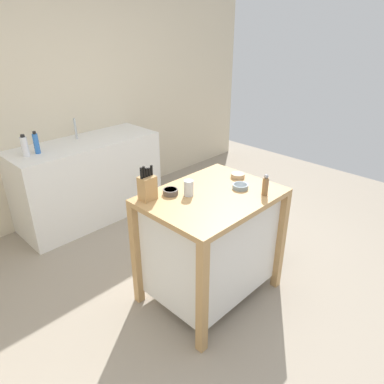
{
  "coord_description": "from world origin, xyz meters",
  "views": [
    {
      "loc": [
        -1.75,
        -1.42,
        2.03
      ],
      "look_at": [
        -0.01,
        0.29,
        0.85
      ],
      "focal_mm": 33.31,
      "sensor_mm": 36.0,
      "label": 1
    }
  ],
  "objects_px": {
    "bowl_ceramic_small": "(238,175)",
    "bottle_spray_cleaner": "(25,146)",
    "knife_block": "(147,187)",
    "bottle_dish_soap": "(36,143)",
    "kitchen_island": "(211,241)",
    "sink_faucet": "(75,129)",
    "trash_bin": "(255,223)",
    "bowl_ceramic_wide": "(241,186)",
    "bowl_stoneware_deep": "(170,192)",
    "drinking_cup": "(189,188)",
    "pepper_grinder": "(265,185)"
  },
  "relations": [
    {
      "from": "bowl_ceramic_small",
      "to": "drinking_cup",
      "type": "height_order",
      "value": "drinking_cup"
    },
    {
      "from": "drinking_cup",
      "to": "bottle_dish_soap",
      "type": "distance_m",
      "value": 1.71
    },
    {
      "from": "knife_block",
      "to": "sink_faucet",
      "type": "height_order",
      "value": "knife_block"
    },
    {
      "from": "bowl_ceramic_small",
      "to": "drinking_cup",
      "type": "distance_m",
      "value": 0.5
    },
    {
      "from": "pepper_grinder",
      "to": "bottle_spray_cleaner",
      "type": "xyz_separation_m",
      "value": [
        -0.84,
        2.07,
        0.01
      ]
    },
    {
      "from": "bottle_spray_cleaner",
      "to": "trash_bin",
      "type": "bearing_deg",
      "value": -52.42
    },
    {
      "from": "bowl_stoneware_deep",
      "to": "drinking_cup",
      "type": "height_order",
      "value": "drinking_cup"
    },
    {
      "from": "sink_faucet",
      "to": "bottle_dish_soap",
      "type": "distance_m",
      "value": 0.52
    },
    {
      "from": "knife_block",
      "to": "bottle_dish_soap",
      "type": "bearing_deg",
      "value": 93.94
    },
    {
      "from": "knife_block",
      "to": "bottle_dish_soap",
      "type": "height_order",
      "value": "knife_block"
    },
    {
      "from": "bowl_stoneware_deep",
      "to": "pepper_grinder",
      "type": "relative_size",
      "value": 0.69
    },
    {
      "from": "knife_block",
      "to": "bowl_ceramic_small",
      "type": "xyz_separation_m",
      "value": [
        0.74,
        -0.22,
        -0.07
      ]
    },
    {
      "from": "bowl_ceramic_wide",
      "to": "trash_bin",
      "type": "distance_m",
      "value": 0.81
    },
    {
      "from": "bowl_ceramic_small",
      "to": "bowl_stoneware_deep",
      "type": "bearing_deg",
      "value": 164.77
    },
    {
      "from": "drinking_cup",
      "to": "bottle_spray_cleaner",
      "type": "distance_m",
      "value": 1.74
    },
    {
      "from": "bottle_dish_soap",
      "to": "bowl_ceramic_wide",
      "type": "bearing_deg",
      "value": -69.66
    },
    {
      "from": "kitchen_island",
      "to": "bottle_dish_soap",
      "type": "relative_size",
      "value": 4.55
    },
    {
      "from": "drinking_cup",
      "to": "bottle_spray_cleaner",
      "type": "xyz_separation_m",
      "value": [
        -0.45,
        1.68,
        0.02
      ]
    },
    {
      "from": "bowl_ceramic_wide",
      "to": "sink_faucet",
      "type": "xyz_separation_m",
      "value": [
        -0.2,
        2.03,
        0.08
      ]
    },
    {
      "from": "bowl_ceramic_wide",
      "to": "bottle_spray_cleaner",
      "type": "relative_size",
      "value": 0.57
    },
    {
      "from": "pepper_grinder",
      "to": "bottle_spray_cleaner",
      "type": "relative_size",
      "value": 0.78
    },
    {
      "from": "sink_faucet",
      "to": "bottle_dish_soap",
      "type": "height_order",
      "value": "sink_faucet"
    },
    {
      "from": "bowl_ceramic_wide",
      "to": "drinking_cup",
      "type": "bearing_deg",
      "value": 150.43
    },
    {
      "from": "kitchen_island",
      "to": "trash_bin",
      "type": "xyz_separation_m",
      "value": [
        0.73,
        0.09,
        -0.19
      ]
    },
    {
      "from": "knife_block",
      "to": "drinking_cup",
      "type": "bearing_deg",
      "value": -33.76
    },
    {
      "from": "bowl_ceramic_small",
      "to": "bottle_dish_soap",
      "type": "xyz_separation_m",
      "value": [
        -0.85,
        1.73,
        0.07
      ]
    },
    {
      "from": "pepper_grinder",
      "to": "drinking_cup",
      "type": "bearing_deg",
      "value": 135.02
    },
    {
      "from": "drinking_cup",
      "to": "sink_faucet",
      "type": "bearing_deg",
      "value": 85.46
    },
    {
      "from": "bottle_spray_cleaner",
      "to": "drinking_cup",
      "type": "bearing_deg",
      "value": -74.89
    },
    {
      "from": "bowl_stoneware_deep",
      "to": "drinking_cup",
      "type": "bearing_deg",
      "value": -52.25
    },
    {
      "from": "bowl_ceramic_wide",
      "to": "pepper_grinder",
      "type": "height_order",
      "value": "pepper_grinder"
    },
    {
      "from": "sink_faucet",
      "to": "trash_bin",
      "type": "bearing_deg",
      "value": -68.99
    },
    {
      "from": "knife_block",
      "to": "bowl_ceramic_wide",
      "type": "bearing_deg",
      "value": -31.33
    },
    {
      "from": "drinking_cup",
      "to": "pepper_grinder",
      "type": "xyz_separation_m",
      "value": [
        0.38,
        -0.38,
        0.02
      ]
    },
    {
      "from": "bowl_stoneware_deep",
      "to": "sink_faucet",
      "type": "bearing_deg",
      "value": 82.54
    },
    {
      "from": "bowl_stoneware_deep",
      "to": "pepper_grinder",
      "type": "bearing_deg",
      "value": -46.4
    },
    {
      "from": "bottle_dish_soap",
      "to": "trash_bin",
      "type": "bearing_deg",
      "value": -54.69
    },
    {
      "from": "kitchen_island",
      "to": "knife_block",
      "type": "distance_m",
      "value": 0.67
    },
    {
      "from": "bowl_ceramic_small",
      "to": "bottle_spray_cleaner",
      "type": "xyz_separation_m",
      "value": [
        -0.95,
        1.74,
        0.06
      ]
    },
    {
      "from": "kitchen_island",
      "to": "sink_faucet",
      "type": "bearing_deg",
      "value": 89.47
    },
    {
      "from": "knife_block",
      "to": "bowl_ceramic_small",
      "type": "relative_size",
      "value": 2.28
    },
    {
      "from": "bowl_stoneware_deep",
      "to": "pepper_grinder",
      "type": "xyz_separation_m",
      "value": [
        0.46,
        -0.49,
        0.05
      ]
    },
    {
      "from": "bowl_ceramic_wide",
      "to": "bowl_ceramic_small",
      "type": "bearing_deg",
      "value": 44.03
    },
    {
      "from": "bowl_stoneware_deep",
      "to": "knife_block",
      "type": "bearing_deg",
      "value": 160.42
    },
    {
      "from": "kitchen_island",
      "to": "pepper_grinder",
      "type": "relative_size",
      "value": 6.1
    },
    {
      "from": "kitchen_island",
      "to": "sink_faucet",
      "type": "xyz_separation_m",
      "value": [
        0.02,
        1.94,
        0.49
      ]
    },
    {
      "from": "bowl_ceramic_small",
      "to": "knife_block",
      "type": "bearing_deg",
      "value": 163.8
    },
    {
      "from": "bowl_ceramic_wide",
      "to": "drinking_cup",
      "type": "xyz_separation_m",
      "value": [
        -0.35,
        0.2,
        0.04
      ]
    },
    {
      "from": "trash_bin",
      "to": "bottle_spray_cleaner",
      "type": "bearing_deg",
      "value": 127.58
    },
    {
      "from": "pepper_grinder",
      "to": "bottle_dish_soap",
      "type": "relative_size",
      "value": 0.75
    }
  ]
}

